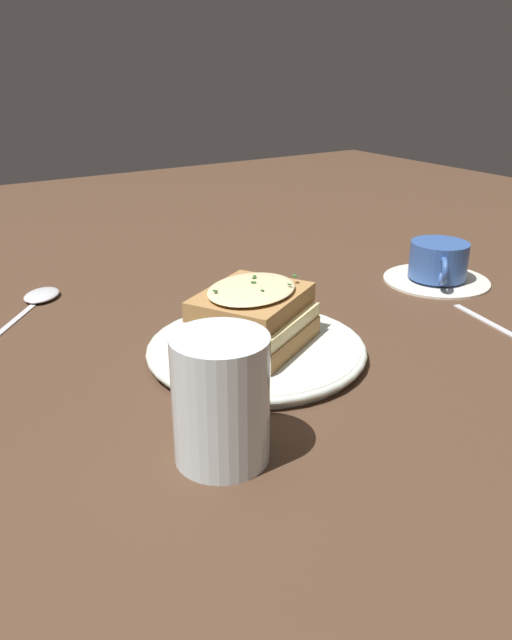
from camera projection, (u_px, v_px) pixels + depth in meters
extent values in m
plane|color=#473021|center=(256.00, 356.00, 0.70)|extent=(2.40, 2.40, 0.00)
cylinder|color=silver|center=(256.00, 350.00, 0.70)|extent=(0.23, 0.23, 0.01)
torus|color=silver|center=(256.00, 347.00, 0.70)|extent=(0.24, 0.24, 0.01)
cube|color=#A37542|center=(256.00, 335.00, 0.69)|extent=(0.16, 0.15, 0.02)
cube|color=#EFDB93|center=(256.00, 319.00, 0.68)|extent=(0.16, 0.14, 0.02)
cube|color=#A37542|center=(254.00, 301.00, 0.68)|extent=(0.16, 0.15, 0.02)
ellipsoid|color=beige|center=(254.00, 288.00, 0.68)|extent=(0.14, 0.13, 0.01)
cube|color=#2D6028|center=(295.00, 276.00, 0.70)|extent=(0.01, 0.01, 0.00)
cube|color=#2D6028|center=(253.00, 282.00, 0.68)|extent=(0.01, 0.01, 0.00)
cube|color=#2D6028|center=(255.00, 276.00, 0.70)|extent=(0.00, 0.00, 0.00)
cube|color=#2D6028|center=(261.00, 291.00, 0.66)|extent=(0.00, 0.00, 0.00)
cube|color=#2D6028|center=(215.00, 291.00, 0.66)|extent=(0.00, 0.01, 0.00)
cube|color=#2D6028|center=(254.00, 278.00, 0.70)|extent=(0.00, 0.00, 0.00)
cube|color=#2D6028|center=(290.00, 284.00, 0.67)|extent=(0.00, 0.00, 0.00)
cylinder|color=silver|center=(436.00, 279.00, 0.93)|extent=(0.16, 0.16, 0.01)
cylinder|color=#33569E|center=(438.00, 260.00, 0.92)|extent=(0.08, 0.08, 0.05)
cylinder|color=#381E0F|center=(440.00, 247.00, 0.91)|extent=(0.07, 0.07, 0.00)
torus|color=#33569E|center=(443.00, 271.00, 0.87)|extent=(0.03, 0.04, 0.04)
cylinder|color=silver|center=(221.00, 399.00, 0.50)|extent=(0.08, 0.08, 0.11)
cube|color=silver|center=(487.00, 321.00, 0.79)|extent=(0.03, 0.12, 0.00)
cube|color=silver|center=(13.00, 322.00, 0.79)|extent=(0.08, 0.10, 0.00)
ellipsoid|color=silver|center=(42.00, 295.00, 0.86)|extent=(0.07, 0.08, 0.01)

